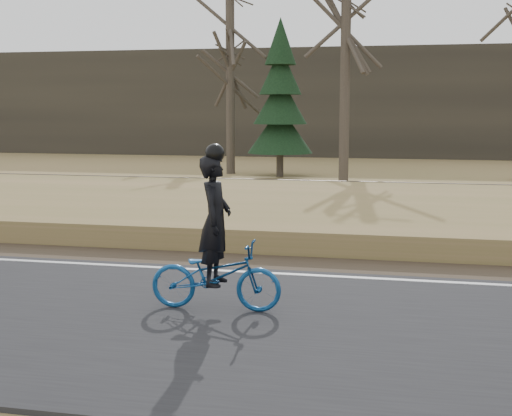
# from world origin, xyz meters

# --- Properties ---
(ground) EXTENTS (120.00, 120.00, 0.00)m
(ground) POSITION_xyz_m (0.00, 0.00, 0.00)
(ground) COLOR #93744B
(ground) RESTS_ON ground
(road) EXTENTS (120.00, 6.00, 0.06)m
(road) POSITION_xyz_m (0.00, -2.50, 0.03)
(road) COLOR black
(road) RESTS_ON ground
(edge_line) EXTENTS (120.00, 0.12, 0.01)m
(edge_line) POSITION_xyz_m (0.00, 0.20, 0.07)
(edge_line) COLOR silver
(edge_line) RESTS_ON road
(shoulder) EXTENTS (120.00, 1.60, 0.04)m
(shoulder) POSITION_xyz_m (0.00, 1.20, 0.02)
(shoulder) COLOR #473A2B
(shoulder) RESTS_ON ground
(embankment) EXTENTS (120.00, 5.00, 0.44)m
(embankment) POSITION_xyz_m (0.00, 4.20, 0.22)
(embankment) COLOR #93744B
(embankment) RESTS_ON ground
(ballast) EXTENTS (120.00, 3.00, 0.45)m
(ballast) POSITION_xyz_m (0.00, 8.00, 0.23)
(ballast) COLOR slate
(ballast) RESTS_ON ground
(railroad) EXTENTS (120.00, 2.40, 0.29)m
(railroad) POSITION_xyz_m (0.00, 8.00, 0.53)
(railroad) COLOR black
(railroad) RESTS_ON ballast
(treeline_backdrop) EXTENTS (120.00, 4.00, 6.00)m
(treeline_backdrop) POSITION_xyz_m (0.00, 30.00, 3.00)
(treeline_backdrop) COLOR #383328
(treeline_backdrop) RESTS_ON ground
(cyclist) EXTENTS (1.81, 0.69, 2.25)m
(cyclist) POSITION_xyz_m (-0.56, -2.02, 0.78)
(cyclist) COLOR navy
(cyclist) RESTS_ON road
(bare_tree_left) EXTENTS (0.36, 0.36, 7.53)m
(bare_tree_left) POSITION_xyz_m (-5.46, 17.80, 3.76)
(bare_tree_left) COLOR #4D4438
(bare_tree_left) RESTS_ON ground
(bare_tree_near_left) EXTENTS (0.36, 0.36, 7.05)m
(bare_tree_near_left) POSITION_xyz_m (-0.45, 14.67, 3.52)
(bare_tree_near_left) COLOR #4D4438
(bare_tree_near_left) RESTS_ON ground
(conifer) EXTENTS (2.60, 2.60, 6.26)m
(conifer) POSITION_xyz_m (-3.22, 17.04, 2.96)
(conifer) COLOR #4D4438
(conifer) RESTS_ON ground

